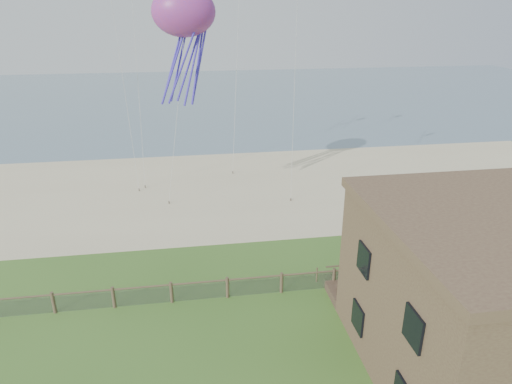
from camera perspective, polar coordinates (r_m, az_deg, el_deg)
ground at (r=21.10m, az=-1.89°, el=-22.33°), size 160.00×160.00×0.00m
sand_beach at (r=39.83m, az=-5.75°, el=0.33°), size 72.00×20.00×0.02m
ocean at (r=82.30m, az=-7.62°, el=11.71°), size 160.00×68.00×0.02m
chainlink_fence at (r=25.39m, az=-3.59°, el=-11.96°), size 36.20×0.20×1.25m
motel_deck at (r=28.71m, az=23.91°, el=-10.36°), size 15.00×2.00×0.50m
picnic_table at (r=26.02m, az=11.98°, el=-12.02°), size 1.83×1.45×0.72m
octopus_kite at (r=31.45m, az=-8.81°, el=17.71°), size 4.37×3.58×7.83m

